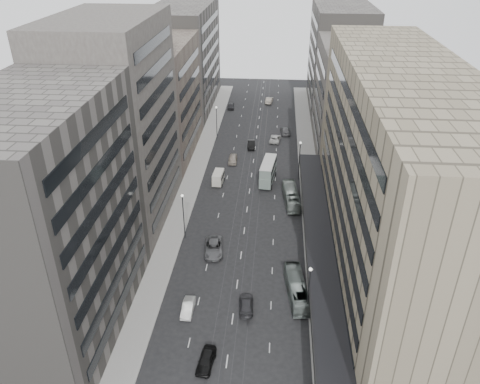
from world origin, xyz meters
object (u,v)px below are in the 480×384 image
(bus_far, at_px, (291,196))
(sedan_0, at_px, (206,360))
(double_decker, at_px, (268,171))
(panel_van, at_px, (218,177))
(sedan_2, at_px, (214,248))
(bus_near, at_px, (297,288))
(sedan_1, at_px, (188,307))

(bus_far, distance_m, sedan_0, 40.24)
(double_decker, bearing_deg, bus_far, -52.92)
(bus_far, xyz_separation_m, panel_van, (-14.55, 6.35, 0.06))
(panel_van, relative_size, sedan_2, 0.70)
(bus_near, bearing_deg, sedan_0, 42.48)
(bus_far, bearing_deg, bus_near, 85.12)
(bus_far, relative_size, double_decker, 1.16)
(bus_near, height_order, bus_far, bus_far)
(sedan_0, bearing_deg, bus_near, 56.29)
(sedan_2, bearing_deg, sedan_1, -103.71)
(double_decker, xyz_separation_m, sedan_1, (-9.55, -38.20, -1.77))
(bus_near, distance_m, sedan_2, 15.89)
(bus_far, distance_m, sedan_1, 33.41)
(panel_van, distance_m, sedan_1, 36.62)
(double_decker, height_order, sedan_2, double_decker)
(bus_near, xyz_separation_m, sedan_1, (-14.54, -4.26, -0.67))
(bus_near, distance_m, panel_van, 35.64)
(double_decker, relative_size, sedan_0, 1.95)
(bus_far, distance_m, double_decker, 9.24)
(bus_near, distance_m, bus_far, 26.00)
(bus_far, bearing_deg, sedan_2, 47.48)
(double_decker, height_order, panel_van, double_decker)
(panel_van, xyz_separation_m, sedan_2, (2.08, -23.04, -0.60))
(bus_far, height_order, sedan_2, bus_far)
(double_decker, height_order, sedan_1, double_decker)
(sedan_1, xyz_separation_m, sedan_2, (1.67, 13.57, 0.16))
(panel_van, bearing_deg, sedan_0, -81.47)
(bus_near, height_order, panel_van, bus_near)
(bus_near, relative_size, panel_van, 2.27)
(sedan_2, bearing_deg, bus_far, 46.54)
(double_decker, relative_size, sedan_2, 1.40)
(bus_far, distance_m, sedan_2, 20.84)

